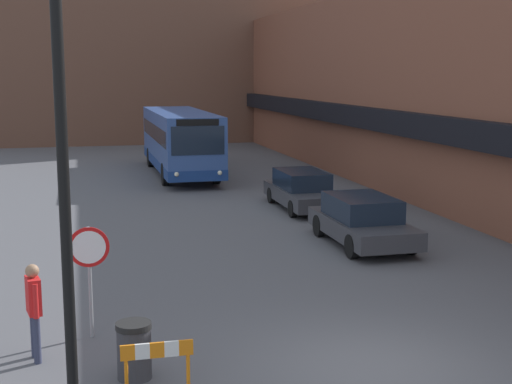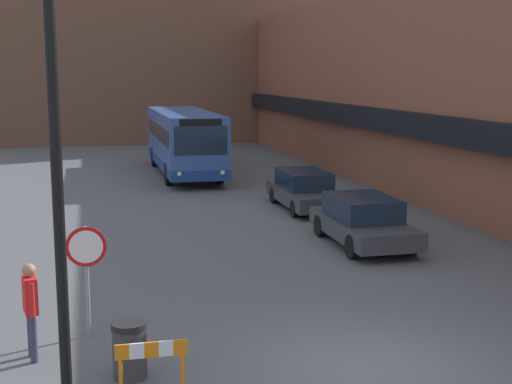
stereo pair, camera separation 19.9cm
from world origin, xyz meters
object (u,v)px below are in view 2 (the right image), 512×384
at_px(parked_car_middle, 304,190).
at_px(trash_bin, 130,350).
at_px(street_lamp, 75,125).
at_px(construction_barricade, 152,359).
at_px(pedestrian, 30,302).
at_px(city_bus, 184,140).
at_px(parked_car_front, 363,221).
at_px(stop_sign, 86,258).

distance_m(parked_car_middle, trash_bin, 15.24).
xyz_separation_m(street_lamp, construction_barricade, (0.97, 0.39, -3.58)).
bearing_deg(trash_bin, pedestrian, 144.13).
xyz_separation_m(pedestrian, construction_barricade, (1.89, -2.09, -0.37)).
relative_size(parked_car_middle, pedestrian, 2.66).
bearing_deg(city_bus, parked_car_front, -78.90).
bearing_deg(stop_sign, construction_barricade, -72.87).
bearing_deg(pedestrian, stop_sign, 121.77).
bearing_deg(trash_bin, parked_car_middle, 62.02).
height_order(pedestrian, construction_barricade, pedestrian).
relative_size(city_bus, construction_barricade, 9.90).
relative_size(pedestrian, trash_bin, 1.82).
distance_m(city_bus, pedestrian, 23.03).
xyz_separation_m(parked_car_front, stop_sign, (-7.79, -5.65, 0.82)).
distance_m(parked_car_front, parked_car_middle, 5.74).
bearing_deg(city_bus, stop_sign, -102.38).
relative_size(stop_sign, street_lamp, 0.31).
xyz_separation_m(city_bus, construction_barricade, (-3.78, -24.40, -1.01)).
xyz_separation_m(city_bus, pedestrian, (-5.66, -22.31, -0.64)).
bearing_deg(parked_car_front, trash_bin, -132.83).
height_order(parked_car_middle, trash_bin, parked_car_middle).
relative_size(parked_car_front, pedestrian, 2.54).
bearing_deg(trash_bin, parked_car_front, 47.17).
distance_m(city_bus, construction_barricade, 24.71).
height_order(stop_sign, construction_barricade, stop_sign).
height_order(parked_car_middle, pedestrian, pedestrian).
bearing_deg(city_bus, street_lamp, -100.85).
xyz_separation_m(parked_car_front, construction_barricade, (-6.87, -8.64, -0.05)).
distance_m(city_bus, trash_bin, 23.85).
bearing_deg(parked_car_middle, stop_sign, -124.37).
bearing_deg(parked_car_middle, street_lamp, -117.96).
height_order(stop_sign, trash_bin, stop_sign).
relative_size(trash_bin, construction_barricade, 0.86).
height_order(pedestrian, trash_bin, pedestrian).
height_order(street_lamp, pedestrian, street_lamp).
relative_size(city_bus, street_lamp, 1.57).
relative_size(stop_sign, pedestrian, 1.24).
distance_m(stop_sign, pedestrian, 1.41).
bearing_deg(construction_barricade, street_lamp, -158.12).
relative_size(city_bus, parked_car_front, 2.48).
bearing_deg(parked_car_middle, pedestrian, -125.46).
relative_size(parked_car_middle, stop_sign, 2.15).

